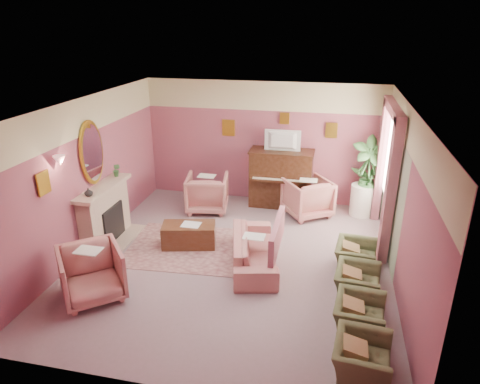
% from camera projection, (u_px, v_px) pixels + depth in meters
% --- Properties ---
extents(floor, '(5.50, 6.00, 0.01)m').
position_uv_depth(floor, '(233.00, 260.00, 7.75)').
color(floor, gray).
rests_on(floor, ground).
extents(ceiling, '(5.50, 6.00, 0.01)m').
position_uv_depth(ceiling, '(232.00, 106.00, 6.71)').
color(ceiling, silver).
rests_on(ceiling, wall_back).
extents(wall_back, '(5.50, 0.02, 2.80)m').
position_uv_depth(wall_back, '(262.00, 143.00, 9.95)').
color(wall_back, '#7B465D').
rests_on(wall_back, floor).
extents(wall_front, '(5.50, 0.02, 2.80)m').
position_uv_depth(wall_front, '(168.00, 290.00, 4.51)').
color(wall_front, '#7B465D').
rests_on(wall_front, floor).
extents(wall_left, '(0.02, 6.00, 2.80)m').
position_uv_depth(wall_left, '(86.00, 177.00, 7.78)').
color(wall_left, '#7B465D').
rests_on(wall_left, floor).
extents(wall_right, '(0.02, 6.00, 2.80)m').
position_uv_depth(wall_right, '(404.00, 202.00, 6.68)').
color(wall_right, '#7B465D').
rests_on(wall_right, floor).
extents(picture_rail_band, '(5.50, 0.01, 0.65)m').
position_uv_depth(picture_rail_band, '(263.00, 96.00, 9.54)').
color(picture_rail_band, beige).
rests_on(picture_rail_band, wall_back).
extents(stripe_panel, '(0.01, 3.00, 2.15)m').
position_uv_depth(stripe_panel, '(391.00, 191.00, 7.99)').
color(stripe_panel, '#9DAD8C').
rests_on(stripe_panel, wall_right).
extents(fireplace_surround, '(0.30, 1.40, 1.10)m').
position_uv_depth(fireplace_surround, '(105.00, 215.00, 8.24)').
color(fireplace_surround, tan).
rests_on(fireplace_surround, floor).
extents(fireplace_inset, '(0.18, 0.72, 0.68)m').
position_uv_depth(fireplace_inset, '(111.00, 223.00, 8.28)').
color(fireplace_inset, black).
rests_on(fireplace_inset, floor).
extents(fire_ember, '(0.06, 0.54, 0.10)m').
position_uv_depth(fire_ember, '(114.00, 231.00, 8.34)').
color(fire_ember, '#FF5C27').
rests_on(fire_ember, floor).
extents(mantel_shelf, '(0.40, 1.55, 0.07)m').
position_uv_depth(mantel_shelf, '(103.00, 188.00, 8.03)').
color(mantel_shelf, tan).
rests_on(mantel_shelf, fireplace_surround).
extents(hearth, '(0.55, 1.50, 0.02)m').
position_uv_depth(hearth, '(118.00, 241.00, 8.41)').
color(hearth, tan).
rests_on(hearth, floor).
extents(mirror_frame, '(0.04, 0.72, 1.20)m').
position_uv_depth(mirror_frame, '(92.00, 153.00, 7.80)').
color(mirror_frame, gold).
rests_on(mirror_frame, wall_left).
extents(mirror_glass, '(0.01, 0.60, 1.06)m').
position_uv_depth(mirror_glass, '(93.00, 153.00, 7.80)').
color(mirror_glass, silver).
rests_on(mirror_glass, wall_left).
extents(sconce_shade, '(0.20, 0.20, 0.16)m').
position_uv_depth(sconce_shade, '(60.00, 161.00, 6.77)').
color(sconce_shade, '#D88782').
rests_on(sconce_shade, wall_left).
extents(piano, '(1.40, 0.60, 1.30)m').
position_uv_depth(piano, '(281.00, 179.00, 9.84)').
color(piano, '#371E10').
rests_on(piano, floor).
extents(piano_keyshelf, '(1.30, 0.12, 0.06)m').
position_uv_depth(piano_keyshelf, '(279.00, 181.00, 9.50)').
color(piano_keyshelf, '#371E10').
rests_on(piano_keyshelf, piano).
extents(piano_keys, '(1.20, 0.08, 0.02)m').
position_uv_depth(piano_keys, '(279.00, 180.00, 9.48)').
color(piano_keys, beige).
rests_on(piano_keys, piano).
extents(piano_top, '(1.45, 0.65, 0.04)m').
position_uv_depth(piano_top, '(282.00, 151.00, 9.59)').
color(piano_top, '#371E10').
rests_on(piano_top, piano).
extents(television, '(0.80, 0.12, 0.48)m').
position_uv_depth(television, '(282.00, 139.00, 9.44)').
color(television, black).
rests_on(television, piano).
extents(print_back_left, '(0.30, 0.03, 0.38)m').
position_uv_depth(print_back_left, '(229.00, 128.00, 9.95)').
color(print_back_left, gold).
rests_on(print_back_left, wall_back).
extents(print_back_right, '(0.26, 0.03, 0.34)m').
position_uv_depth(print_back_right, '(331.00, 130.00, 9.46)').
color(print_back_right, gold).
rests_on(print_back_right, wall_back).
extents(print_back_mid, '(0.22, 0.03, 0.26)m').
position_uv_depth(print_back_mid, '(285.00, 118.00, 9.59)').
color(print_back_mid, gold).
rests_on(print_back_mid, wall_back).
extents(print_left_wall, '(0.03, 0.28, 0.36)m').
position_uv_depth(print_left_wall, '(43.00, 183.00, 6.56)').
color(print_left_wall, gold).
rests_on(print_left_wall, wall_left).
extents(window_blind, '(0.03, 1.40, 1.80)m').
position_uv_depth(window_blind, '(392.00, 155.00, 7.99)').
color(window_blind, beige).
rests_on(window_blind, wall_right).
extents(curtain_left, '(0.16, 0.34, 2.60)m').
position_uv_depth(curtain_left, '(390.00, 193.00, 7.32)').
color(curtain_left, '#A45867').
rests_on(curtain_left, floor).
extents(curtain_right, '(0.16, 0.34, 2.60)m').
position_uv_depth(curtain_right, '(381.00, 161.00, 8.99)').
color(curtain_right, '#A45867').
rests_on(curtain_right, floor).
extents(pelmet, '(0.16, 2.20, 0.16)m').
position_uv_depth(pelmet, '(394.00, 109.00, 7.68)').
color(pelmet, '#A45867').
rests_on(pelmet, wall_right).
extents(mantel_plant, '(0.16, 0.16, 0.28)m').
position_uv_depth(mantel_plant, '(116.00, 170.00, 8.46)').
color(mantel_plant, '#3F7C3E').
rests_on(mantel_plant, mantel_shelf).
extents(mantel_vase, '(0.16, 0.16, 0.16)m').
position_uv_depth(mantel_vase, '(88.00, 192.00, 7.53)').
color(mantel_vase, beige).
rests_on(mantel_vase, mantel_shelf).
extents(area_rug, '(2.61, 1.96, 0.01)m').
position_uv_depth(area_rug, '(195.00, 248.00, 8.17)').
color(area_rug, '#9D6B69').
rests_on(area_rug, floor).
extents(coffee_table, '(1.09, 0.72, 0.45)m').
position_uv_depth(coffee_table, '(189.00, 235.00, 8.18)').
color(coffee_table, '#512F1B').
rests_on(coffee_table, floor).
extents(table_paper, '(0.35, 0.28, 0.01)m').
position_uv_depth(table_paper, '(191.00, 225.00, 8.08)').
color(table_paper, silver).
rests_on(table_paper, coffee_table).
extents(sofa, '(0.63, 1.88, 0.76)m').
position_uv_depth(sofa, '(254.00, 244.00, 7.52)').
color(sofa, tan).
rests_on(sofa, floor).
extents(sofa_throw, '(0.09, 1.42, 0.52)m').
position_uv_depth(sofa_throw, '(277.00, 236.00, 7.36)').
color(sofa_throw, '#A45867').
rests_on(sofa_throw, sofa).
extents(floral_armchair_left, '(0.89, 0.89, 0.93)m').
position_uv_depth(floral_armchair_left, '(207.00, 191.00, 9.65)').
color(floral_armchair_left, tan).
rests_on(floral_armchair_left, floor).
extents(floral_armchair_right, '(0.89, 0.89, 0.93)m').
position_uv_depth(floral_armchair_right, '(308.00, 196.00, 9.40)').
color(floral_armchair_right, tan).
rests_on(floral_armchair_right, floor).
extents(floral_armchair_front, '(0.89, 0.89, 0.93)m').
position_uv_depth(floral_armchair_front, '(91.00, 271.00, 6.56)').
color(floral_armchair_front, tan).
rests_on(floral_armchair_front, floor).
extents(olive_chair_a, '(0.54, 0.77, 0.67)m').
position_uv_depth(olive_chair_a, '(362.00, 354.00, 5.11)').
color(olive_chair_a, '#575F39').
rests_on(olive_chair_a, floor).
extents(olive_chair_b, '(0.54, 0.77, 0.67)m').
position_uv_depth(olive_chair_b, '(360.00, 312.00, 5.86)').
color(olive_chair_b, '#575F39').
rests_on(olive_chair_b, floor).
extents(olive_chair_c, '(0.54, 0.77, 0.67)m').
position_uv_depth(olive_chair_c, '(358.00, 279.00, 6.60)').
color(olive_chair_c, '#575F39').
rests_on(olive_chair_c, floor).
extents(olive_chair_d, '(0.54, 0.77, 0.67)m').
position_uv_depth(olive_chair_d, '(356.00, 253.00, 7.34)').
color(olive_chair_d, '#575F39').
rests_on(olive_chair_d, floor).
extents(side_table, '(0.52, 0.52, 0.70)m').
position_uv_depth(side_table, '(362.00, 200.00, 9.46)').
color(side_table, white).
rests_on(side_table, floor).
extents(side_plant_big, '(0.30, 0.30, 0.34)m').
position_uv_depth(side_plant_big, '(365.00, 178.00, 9.26)').
color(side_plant_big, '#3F7C3E').
rests_on(side_plant_big, side_table).
extents(side_plant_small, '(0.16, 0.16, 0.28)m').
position_uv_depth(side_plant_small, '(371.00, 181.00, 9.16)').
color(side_plant_small, '#3F7C3E').
rests_on(side_plant_small, side_table).
extents(palm_pot, '(0.34, 0.34, 0.34)m').
position_uv_depth(palm_pot, '(364.00, 207.00, 9.54)').
color(palm_pot, brown).
rests_on(palm_pot, floor).
extents(palm_plant, '(0.76, 0.76, 1.44)m').
position_uv_depth(palm_plant, '(369.00, 169.00, 9.21)').
color(palm_plant, '#3F7C3E').
rests_on(palm_plant, palm_pot).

